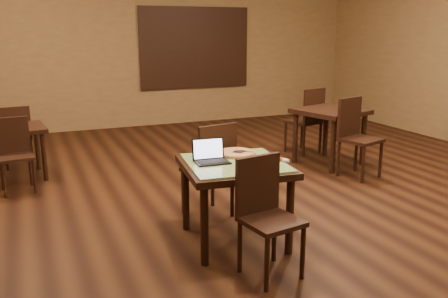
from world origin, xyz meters
name	(u,v)px	position (x,y,z in m)	size (l,w,h in m)	color
ground	(299,199)	(0.00, 0.00, 0.00)	(10.00, 10.00, 0.00)	black
wall_back	(171,51)	(0.00, 5.00, 1.50)	(8.00, 0.02, 3.00)	olive
mural	(195,48)	(0.50, 4.96, 1.55)	(2.34, 0.05, 1.64)	#275A90
tiled_table	(235,173)	(-1.15, -0.72, 0.66)	(1.02, 1.02, 0.76)	black
chair_main_near	(265,209)	(-1.17, -1.34, 0.54)	(0.48, 0.48, 0.95)	black
chair_main_far	(212,165)	(-1.13, -0.11, 0.57)	(0.52, 0.52, 1.01)	black
laptop	(210,156)	(-1.35, -0.63, 0.82)	(0.31, 0.25, 0.20)	black
plate	(266,164)	(-0.93, -0.90, 0.77)	(0.24, 0.24, 0.01)	white
pizza_slice	(266,162)	(-0.93, -0.90, 0.79)	(0.20, 0.20, 0.02)	beige
pizza_pan	(236,154)	(-1.03, -0.48, 0.77)	(0.39, 0.39, 0.01)	silver
pizza_whole	(236,152)	(-1.03, -0.48, 0.78)	(0.35, 0.35, 0.02)	beige
spatula	(239,152)	(-1.01, -0.50, 0.79)	(0.10, 0.25, 0.01)	silver
napkin_roll	(282,159)	(-0.75, -0.86, 0.78)	(0.09, 0.15, 0.04)	white
other_table_a	(330,119)	(1.19, 1.14, 0.67)	(1.07, 1.07, 0.81)	black
other_table_a_chair_near	(355,133)	(1.17, 0.53, 0.59)	(0.56, 0.56, 1.05)	black
other_table_a_chair_far	(308,117)	(1.22, 1.75, 0.59)	(0.56, 0.56, 1.05)	black
other_table_b	(15,136)	(-3.00, 2.16, 0.57)	(0.81, 0.81, 0.69)	black
other_table_b_chair_near	(15,150)	(-3.01, 1.64, 0.50)	(0.42, 0.42, 0.89)	black
other_table_b_chair_far	(16,133)	(-2.99, 2.68, 0.50)	(0.42, 0.42, 0.89)	black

